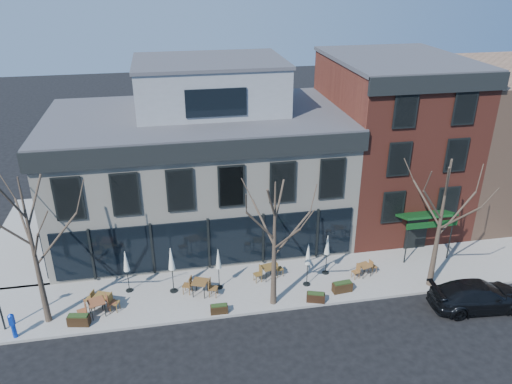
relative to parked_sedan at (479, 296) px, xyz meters
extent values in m
plane|color=black|center=(-13.55, 6.08, -0.75)|extent=(120.00, 120.00, 0.00)
cube|color=gray|center=(-10.30, 3.93, -0.68)|extent=(33.50, 4.70, 0.15)
cube|color=gray|center=(-24.80, 12.08, -0.68)|extent=(4.50, 12.00, 0.15)
cube|color=beige|center=(-13.55, 11.08, 3.25)|extent=(18.00, 10.00, 8.00)
cube|color=#47474C|center=(-13.55, 11.08, 7.30)|extent=(18.30, 10.30, 0.30)
cube|color=black|center=(-13.55, 5.96, 6.80)|extent=(18.30, 0.25, 1.10)
cube|color=black|center=(-22.67, 11.08, 6.80)|extent=(0.25, 10.30, 1.10)
cube|color=black|center=(-13.55, 6.02, 1.15)|extent=(17.20, 0.12, 3.00)
cube|color=black|center=(-22.61, 10.08, 1.15)|extent=(0.12, 7.50, 3.00)
cube|color=gray|center=(-12.55, 12.08, 8.85)|extent=(9.00, 6.50, 3.00)
cube|color=maroon|center=(-0.55, 11.08, 4.75)|extent=(8.00, 10.00, 11.00)
cube|color=#47474C|center=(-0.55, 11.08, 10.30)|extent=(8.20, 10.20, 0.25)
cube|color=black|center=(-0.55, 5.96, 9.85)|extent=(8.20, 0.25, 1.00)
cube|color=#0D3B14|center=(-0.55, 5.23, 2.15)|extent=(3.20, 1.66, 0.67)
cube|color=black|center=(-0.55, 6.03, 0.50)|extent=(1.40, 0.10, 2.50)
cube|color=#8C664C|center=(9.45, 12.08, 4.25)|extent=(12.00, 12.00, 10.00)
cone|color=#382B21|center=(-22.05, 2.88, 3.36)|extent=(0.34, 0.34, 7.92)
cylinder|color=#382B21|center=(-20.99, 3.07, 3.93)|extent=(2.23, 0.50, 2.48)
cylinder|color=#382B21|center=(-22.51, 3.85, 4.39)|extent=(1.03, 2.05, 2.14)
cylinder|color=#382B21|center=(-22.90, 2.58, 4.90)|extent=(1.80, 0.75, 2.21)
cylinder|color=#382B21|center=(-21.60, 1.92, 4.30)|extent=(1.03, 2.04, 2.28)
cone|color=#382B21|center=(-10.55, 2.18, 2.92)|extent=(0.34, 0.34, 7.04)
cylinder|color=#382B21|center=(-9.61, 2.35, 3.43)|extent=(2.00, 0.46, 2.21)
cylinder|color=#382B21|center=(-10.96, 3.04, 3.84)|extent=(0.93, 1.84, 1.91)
cylinder|color=#382B21|center=(-11.30, 1.91, 4.29)|extent=(1.61, 0.68, 1.97)
cylinder|color=#382B21|center=(-10.15, 1.33, 3.76)|extent=(0.93, 1.83, 2.03)
cone|color=#382B21|center=(-1.55, 2.18, 3.14)|extent=(0.34, 0.34, 7.48)
cylinder|color=#382B21|center=(-0.55, 2.36, 3.68)|extent=(2.12, 0.48, 2.35)
cylinder|color=#382B21|center=(-1.98, 3.10, 4.11)|extent=(0.98, 1.94, 2.03)
cylinder|color=#382B21|center=(-2.35, 1.89, 4.60)|extent=(1.71, 0.71, 2.09)
cylinder|color=#382B21|center=(-1.13, 1.27, 4.03)|extent=(0.98, 1.94, 2.16)
imported|color=black|center=(0.00, 0.00, 0.00)|extent=(5.31, 2.44, 1.50)
cylinder|color=#0D33B1|center=(-23.40, 1.88, -0.22)|extent=(0.22, 0.22, 0.76)
cube|color=#0D33B1|center=(-23.40, 1.88, 0.42)|extent=(0.27, 0.24, 0.54)
cone|color=#0D33B1|center=(-23.40, 1.88, 0.75)|extent=(0.28, 0.28, 0.13)
cube|color=brown|center=(-19.64, 2.85, 0.23)|extent=(1.01, 1.01, 0.05)
cylinder|color=black|center=(-19.84, 2.45, -0.19)|extent=(0.05, 0.05, 0.82)
cylinder|color=black|center=(-19.23, 2.65, -0.19)|extent=(0.05, 0.05, 0.82)
cylinder|color=black|center=(-20.04, 3.06, -0.19)|extent=(0.05, 0.05, 0.82)
cylinder|color=black|center=(-19.43, 3.26, -0.19)|extent=(0.05, 0.05, 0.82)
cube|color=brown|center=(-19.43, 3.36, 0.19)|extent=(0.99, 0.99, 0.04)
cylinder|color=black|center=(-19.82, 3.20, -0.21)|extent=(0.04, 0.04, 0.78)
cylinder|color=black|center=(-19.27, 2.96, -0.21)|extent=(0.04, 0.04, 0.78)
cylinder|color=black|center=(-19.59, 3.75, -0.21)|extent=(0.04, 0.04, 0.78)
cylinder|color=black|center=(-19.03, 3.52, -0.21)|extent=(0.04, 0.04, 0.78)
cube|color=brown|center=(-14.31, 3.62, 0.23)|extent=(1.03, 1.03, 0.05)
cylinder|color=black|center=(-14.72, 3.44, -0.19)|extent=(0.05, 0.05, 0.82)
cylinder|color=black|center=(-14.12, 3.21, -0.19)|extent=(0.05, 0.05, 0.82)
cylinder|color=black|center=(-14.49, 4.03, -0.19)|extent=(0.05, 0.05, 0.82)
cylinder|color=black|center=(-13.89, 3.81, -0.19)|extent=(0.05, 0.05, 0.82)
cube|color=brown|center=(-10.34, 4.43, 0.16)|extent=(0.88, 0.88, 0.04)
cylinder|color=black|center=(-10.56, 4.08, -0.23)|extent=(0.04, 0.04, 0.75)
cylinder|color=black|center=(-9.99, 4.21, -0.23)|extent=(0.04, 0.04, 0.75)
cylinder|color=black|center=(-10.69, 4.64, -0.23)|extent=(0.04, 0.04, 0.75)
cylinder|color=black|center=(-10.13, 4.78, -0.23)|extent=(0.04, 0.04, 0.75)
cube|color=brown|center=(-4.85, 3.70, 0.09)|extent=(0.81, 0.81, 0.04)
cylinder|color=black|center=(-5.04, 3.37, -0.26)|extent=(0.04, 0.04, 0.68)
cylinder|color=black|center=(-4.53, 3.51, -0.26)|extent=(0.04, 0.04, 0.68)
cylinder|color=black|center=(-5.18, 3.88, -0.26)|extent=(0.04, 0.04, 0.68)
cylinder|color=black|center=(-4.67, 4.02, -0.26)|extent=(0.04, 0.04, 0.68)
cylinder|color=black|center=(-18.13, 4.68, -0.57)|extent=(0.40, 0.40, 0.06)
cylinder|color=black|center=(-18.13, 4.68, 0.41)|extent=(0.05, 0.05, 2.02)
cone|color=silver|center=(-18.13, 4.68, 1.33)|extent=(0.33, 0.33, 1.19)
cylinder|color=black|center=(-15.73, 4.19, -0.57)|extent=(0.44, 0.44, 0.06)
cylinder|color=black|center=(-15.73, 4.19, 0.50)|extent=(0.05, 0.05, 2.21)
cone|color=silver|center=(-15.73, 4.19, 1.51)|extent=(0.36, 0.36, 1.31)
cylinder|color=black|center=(-13.22, 4.06, -0.57)|extent=(0.40, 0.40, 0.05)
cylinder|color=black|center=(-13.22, 4.06, 0.39)|extent=(0.04, 0.04, 1.98)
cone|color=beige|center=(-13.22, 4.06, 1.28)|extent=(0.32, 0.32, 1.17)
cylinder|color=black|center=(-8.36, 3.44, -0.57)|extent=(0.42, 0.42, 0.06)
cylinder|color=black|center=(-8.36, 3.44, 0.45)|extent=(0.05, 0.05, 2.10)
cone|color=beige|center=(-8.36, 3.44, 1.41)|extent=(0.34, 0.34, 1.24)
cylinder|color=black|center=(-6.96, 4.33, -0.57)|extent=(0.40, 0.40, 0.05)
cylinder|color=black|center=(-6.96, 4.33, 0.40)|extent=(0.05, 0.05, 2.01)
cone|color=beige|center=(-6.96, 4.33, 1.31)|extent=(0.33, 0.33, 1.19)
cube|color=black|center=(-20.48, 2.25, -0.33)|extent=(1.14, 0.63, 0.54)
cube|color=#1E3314|center=(-20.48, 2.25, -0.04)|extent=(1.01, 0.53, 0.09)
cube|color=black|center=(-13.49, 1.88, -0.38)|extent=(0.91, 0.38, 0.45)
cube|color=#1E3314|center=(-13.49, 1.88, -0.13)|extent=(0.82, 0.31, 0.07)
cube|color=black|center=(-8.31, 1.88, -0.36)|extent=(1.05, 0.67, 0.49)
cube|color=#1E3314|center=(-8.31, 1.88, -0.10)|extent=(0.93, 0.57, 0.08)
cube|color=black|center=(-6.61, 2.47, -0.33)|extent=(1.12, 0.53, 0.54)
cube|color=#1E3314|center=(-6.61, 2.47, -0.04)|extent=(1.00, 0.43, 0.09)
camera|label=1|loc=(-15.44, -18.87, 15.96)|focal=35.00mm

